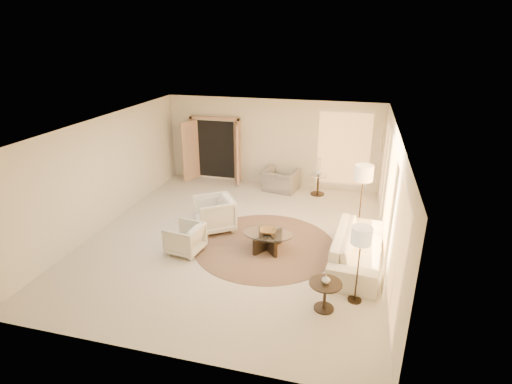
% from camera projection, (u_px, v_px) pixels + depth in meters
% --- Properties ---
extents(room, '(7.04, 8.04, 2.83)m').
position_uv_depth(room, '(235.00, 185.00, 9.34)').
color(room, beige).
rests_on(room, ground).
extents(windows_right, '(0.10, 6.40, 2.40)m').
position_uv_depth(windows_right, '(389.00, 199.00, 8.65)').
color(windows_right, '#ECAB5E').
rests_on(windows_right, room).
extents(window_back_corner, '(1.70, 0.10, 2.40)m').
position_uv_depth(window_back_corner, '(344.00, 149.00, 12.38)').
color(window_back_corner, '#ECAB5E').
rests_on(window_back_corner, room).
extents(curtains_right, '(0.06, 5.20, 2.60)m').
position_uv_depth(curtains_right, '(384.00, 187.00, 9.49)').
color(curtains_right, beige).
rests_on(curtains_right, room).
extents(french_doors, '(1.95, 0.66, 2.16)m').
position_uv_depth(french_doors, '(215.00, 150.00, 13.34)').
color(french_doors, tan).
rests_on(french_doors, room).
extents(area_rug, '(4.44, 4.44, 0.01)m').
position_uv_depth(area_rug, '(265.00, 245.00, 9.51)').
color(area_rug, '#432D22').
rests_on(area_rug, room).
extents(sofa, '(1.19, 2.61, 0.74)m').
position_uv_depth(sofa, '(358.00, 249.00, 8.62)').
color(sofa, silver).
rests_on(sofa, room).
extents(armchair_left, '(1.24, 1.25, 0.95)m').
position_uv_depth(armchair_left, '(214.00, 212.00, 10.11)').
color(armchair_left, silver).
rests_on(armchair_left, room).
extents(armchair_right, '(0.78, 0.82, 0.76)m').
position_uv_depth(armchair_right, '(185.00, 237.00, 9.08)').
color(armchair_right, silver).
rests_on(armchair_right, room).
extents(accent_chair, '(1.18, 0.88, 0.94)m').
position_uv_depth(accent_chair, '(280.00, 177.00, 12.65)').
color(accent_chair, gray).
rests_on(accent_chair, room).
extents(coffee_table, '(1.22, 1.22, 0.43)m').
position_uv_depth(coffee_table, '(268.00, 239.00, 9.23)').
color(coffee_table, black).
rests_on(coffee_table, room).
extents(end_table, '(0.59, 0.59, 0.56)m').
position_uv_depth(end_table, '(325.00, 291.00, 7.18)').
color(end_table, black).
rests_on(end_table, room).
extents(side_table, '(0.56, 0.56, 0.65)m').
position_uv_depth(side_table, '(318.00, 183.00, 12.36)').
color(side_table, '#2E2418').
rests_on(side_table, room).
extents(floor_lamp_near, '(0.44, 0.44, 1.82)m').
position_uv_depth(floor_lamp_near, '(364.00, 176.00, 9.46)').
color(floor_lamp_near, '#2E2418').
rests_on(floor_lamp_near, room).
extents(floor_lamp_far, '(0.38, 0.38, 1.55)m').
position_uv_depth(floor_lamp_far, '(361.00, 239.00, 7.05)').
color(floor_lamp_far, '#2E2418').
rests_on(floor_lamp_far, room).
extents(bowl, '(0.47, 0.47, 0.09)m').
position_uv_depth(bowl, '(268.00, 231.00, 9.15)').
color(bowl, brown).
rests_on(bowl, coffee_table).
extents(end_vase, '(0.16, 0.16, 0.16)m').
position_uv_depth(end_vase, '(326.00, 279.00, 7.08)').
color(end_vase, white).
rests_on(end_vase, end_table).
extents(side_vase, '(0.24, 0.24, 0.22)m').
position_uv_depth(side_vase, '(319.00, 172.00, 12.23)').
color(side_vase, white).
rests_on(side_vase, side_table).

